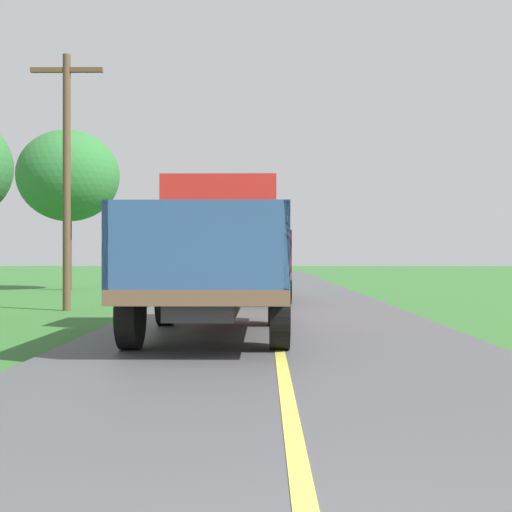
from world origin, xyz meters
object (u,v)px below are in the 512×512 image
Objects in this scene: banana_truck_near at (217,252)px; utility_pole_roadside at (67,172)px; roadside_tree_near_left at (68,176)px; banana_truck_far at (250,254)px.

utility_pole_roadside reaches higher than banana_truck_near.
utility_pole_roadside is at bearing -74.04° from roadside_tree_near_left.
banana_truck_far is at bearing 87.47° from banana_truck_near.
banana_truck_far is 0.88× the size of roadside_tree_near_left.
banana_truck_far is 6.32m from utility_pole_roadside.
banana_truck_far is 10.93m from roadside_tree_near_left.
roadside_tree_near_left reaches higher than banana_truck_far.
banana_truck_near is 9.06m from banana_truck_far.
utility_pole_roadside reaches higher than banana_truck_far.
roadside_tree_near_left reaches higher than banana_truck_near.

